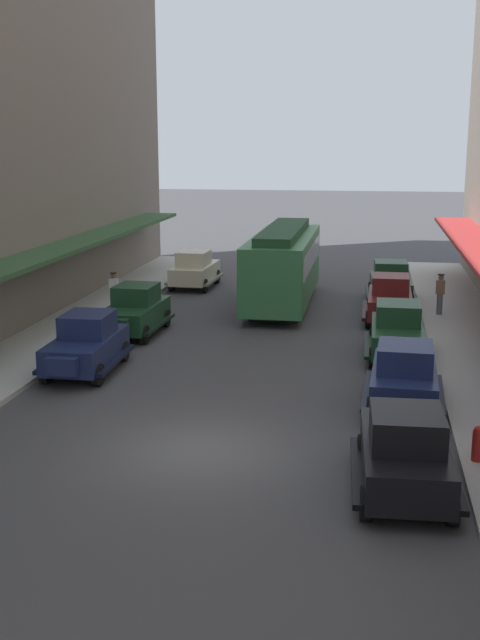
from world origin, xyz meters
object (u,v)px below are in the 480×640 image
at_px(pedestrian_0, 440,294).
at_px(pedestrian_1, 114,292).
at_px(parked_car_7, 135,309).
at_px(streetcar, 283,263).
at_px(parked_car_1, 398,330).
at_px(parked_car_4, 195,269).
at_px(parked_car_2, 86,343).
at_px(parked_car_3, 405,450).
at_px(parked_car_5, 404,375).
at_px(parked_car_6, 390,298).
at_px(parked_car_0, 390,282).
at_px(fire_hydrant, 478,443).

distance_m(pedestrian_0, pedestrian_1, 13.44).
distance_m(parked_car_7, streetcar, 7.95).
xyz_separation_m(parked_car_1, parked_car_4, (-9.55, 11.63, 0.00)).
bearing_deg(parked_car_4, pedestrian_0, -24.02).
bearing_deg(parked_car_2, parked_car_3, -37.46).
height_order(parked_car_5, streetcar, streetcar).
bearing_deg(parked_car_6, pedestrian_0, 25.89).
bearing_deg(streetcar, pedestrian_0, -12.39).
bearing_deg(parked_car_2, parked_car_1, 18.64).
height_order(parked_car_4, pedestrian_0, parked_car_4).
xyz_separation_m(parked_car_4, streetcar, (4.80, -3.64, 0.96)).
xyz_separation_m(parked_car_7, pedestrian_1, (-1.79, 2.95, 0.07)).
bearing_deg(streetcar, pedestrian_1, -154.22).
bearing_deg(parked_car_3, parked_car_2, 142.54).
bearing_deg(parked_car_0, parked_car_6, -91.32).
relative_size(parked_car_2, parked_car_3, 1.00).
relative_size(parked_car_6, fire_hydrant, 5.21).
bearing_deg(parked_car_2, pedestrian_1, 102.32).
bearing_deg(parked_car_2, parked_car_4, 89.48).
height_order(parked_car_6, streetcar, streetcar).
xyz_separation_m(streetcar, fire_hydrant, (6.27, -16.97, -1.34)).
height_order(parked_car_3, fire_hydrant, parked_car_3).
xyz_separation_m(parked_car_4, parked_car_5, (9.59, -16.80, 0.00)).
relative_size(parked_car_1, pedestrian_0, 2.55).
distance_m(parked_car_5, parked_car_7, 11.94).
height_order(parked_car_2, streetcar, streetcar).
bearing_deg(parked_car_5, parked_car_6, 90.99).
height_order(parked_car_4, pedestrian_1, parked_car_4).
xyz_separation_m(parked_car_1, parked_car_7, (-9.65, 1.81, 0.00)).
bearing_deg(parked_car_1, parked_car_6, 91.54).
relative_size(parked_car_3, fire_hydrant, 5.26).
bearing_deg(parked_car_2, fire_hydrant, -27.00).
xyz_separation_m(parked_car_5, parked_car_6, (-0.19, 10.72, 0.00)).
bearing_deg(parked_car_7, parked_car_0, 38.51).
height_order(parked_car_0, pedestrian_0, parked_car_0).
relative_size(parked_car_3, parked_car_6, 1.01).
bearing_deg(parked_car_5, pedestrian_1, 139.12).
relative_size(streetcar, pedestrian_1, 5.76).
bearing_deg(parked_car_5, parked_car_3, -91.89).
bearing_deg(parked_car_0, parked_car_4, 166.98).
distance_m(parked_car_2, parked_car_7, 5.08).
distance_m(parked_car_3, fire_hydrant, 2.34).
bearing_deg(pedestrian_1, streetcar, 25.78).
distance_m(parked_car_4, parked_car_7, 9.83).
distance_m(parked_car_0, parked_car_5, 14.61).
distance_m(parked_car_0, parked_car_3, 20.02).
distance_m(parked_car_1, fire_hydrant, 9.11).
bearing_deg(parked_car_2, pedestrian_0, 40.28).
distance_m(parked_car_0, parked_car_1, 9.44).
bearing_deg(parked_car_4, parked_car_2, -90.52).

